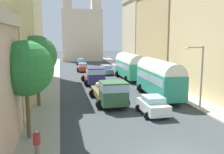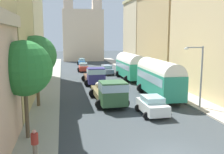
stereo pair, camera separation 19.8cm
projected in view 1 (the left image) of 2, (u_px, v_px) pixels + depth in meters
ground_plane at (99, 78)px, 39.69m from camera, size 154.00×154.00×0.00m
sidewalk_left at (52, 79)px, 38.25m from camera, size 2.50×70.00×0.14m
sidewalk_right at (143, 76)px, 41.11m from camera, size 2.50×70.00×0.14m
building_left_2 at (19, 34)px, 33.79m from camera, size 5.90×14.95×13.48m
building_right_1 at (212, 34)px, 27.84m from camera, size 4.88×12.69×13.48m
building_right_2 at (165, 33)px, 41.70m from camera, size 5.96×14.61×14.00m
building_right_3 at (139, 33)px, 54.27m from camera, size 5.33×10.52×14.33m
distant_church at (82, 33)px, 68.04m from camera, size 10.66×6.56×20.16m
parked_bus_0 at (159, 77)px, 26.84m from camera, size 3.32×8.88×4.03m
parked_bus_1 at (130, 65)px, 38.25m from camera, size 3.43×8.50×3.95m
cargo_truck_0 at (110, 92)px, 23.92m from camera, size 3.28×7.61×2.52m
cargo_truck_1 at (94, 76)px, 34.10m from camera, size 3.17×6.41×2.45m
car_0 at (83, 67)px, 47.32m from camera, size 2.33×3.96×1.59m
car_1 at (81, 61)px, 58.78m from camera, size 2.27×3.83×1.50m
car_2 at (153, 105)px, 21.05m from camera, size 2.36×3.63×1.58m
car_3 at (106, 70)px, 43.78m from camera, size 2.35×4.33×1.60m
pedestrian_0 at (37, 144)px, 12.85m from camera, size 0.50×0.50×1.81m
pedestrian_1 at (48, 75)px, 35.50m from camera, size 0.44×0.44×1.89m
streetlamp_near at (199, 71)px, 22.39m from camera, size 1.87×0.28×5.64m
roadside_tree_0 at (26, 69)px, 15.28m from camera, size 3.41×3.41×6.27m
roadside_tree_1 at (37, 56)px, 22.60m from camera, size 3.62×3.62×6.59m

